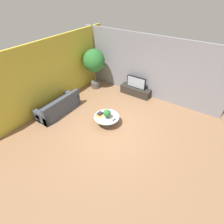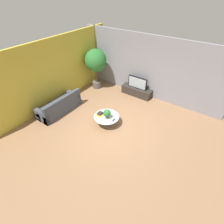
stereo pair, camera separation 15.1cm
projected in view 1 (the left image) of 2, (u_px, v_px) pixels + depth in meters
name	position (u px, v px, depth m)	size (l,w,h in m)	color
ground_plane	(109.00, 128.00, 7.19)	(24.00, 24.00, 0.00)	#8C6647
back_wall_stone	(147.00, 67.00, 8.43)	(7.40, 0.12, 3.00)	gray
side_wall_left	(52.00, 74.00, 7.84)	(0.12, 7.40, 3.00)	gold
media_console	(135.00, 91.00, 9.15)	(1.60, 0.50, 0.42)	#2D2823
television	(136.00, 82.00, 8.84)	(1.01, 0.13, 0.60)	black
coffee_table	(107.00, 119.00, 7.23)	(1.06, 1.06, 0.41)	#756656
couch_by_wall	(59.00, 107.00, 7.89)	(0.84, 2.04, 0.84)	#3D424C
potted_palm_tall	(94.00, 62.00, 8.99)	(1.12, 1.12, 2.14)	#514C47
potted_plant_tabletop	(107.00, 113.00, 6.94)	(0.30, 0.30, 0.39)	#514C47
book_stack	(100.00, 114.00, 7.20)	(0.26, 0.32, 0.12)	gold
remote_black	(114.00, 120.00, 6.97)	(0.04, 0.16, 0.02)	black
remote_silver	(108.00, 113.00, 7.32)	(0.04, 0.16, 0.02)	gray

